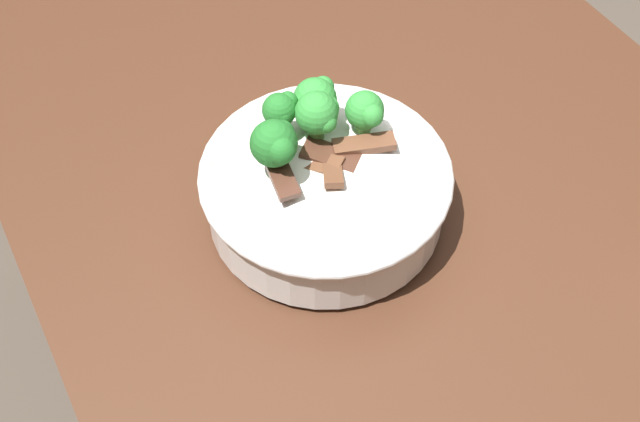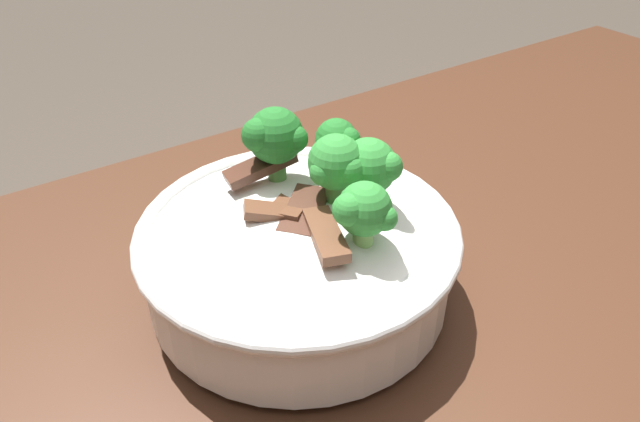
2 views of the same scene
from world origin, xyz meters
name	(u,v)px [view 2 (image 2 of 2)]	position (x,y,z in m)	size (l,w,h in m)	color
dining_table	(400,414)	(0.00, 0.00, 0.72)	(1.60, 0.79, 0.82)	#472819
rice_bowl	(300,244)	(0.04, -0.09, 0.87)	(0.26, 0.26, 0.15)	white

